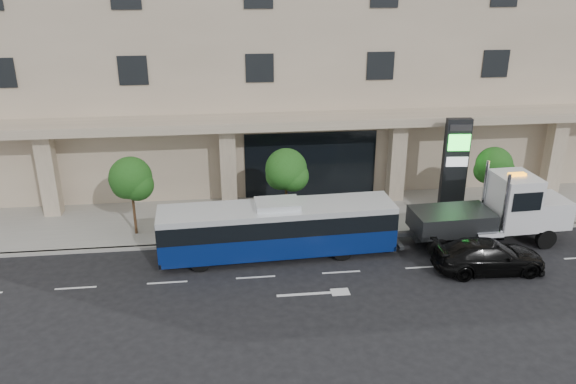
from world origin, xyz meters
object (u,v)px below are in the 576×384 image
object	(u,v)px
black_sedan	(489,256)
signage_pylon	(455,166)
city_bus	(277,228)
tow_truck	(497,213)

from	to	relation	value
black_sedan	signage_pylon	bearing A→B (deg)	-4.77
city_bus	tow_truck	bearing A→B (deg)	-2.42
black_sedan	city_bus	bearing A→B (deg)	76.23
city_bus	black_sedan	distance (m)	10.02
city_bus	tow_truck	xyz separation A→B (m)	(11.18, 0.03, 0.23)
city_bus	black_sedan	size ratio (longest dim) A/B	2.22
city_bus	signage_pylon	xyz separation A→B (m)	(10.37, 3.83, 1.48)
city_bus	black_sedan	xyz separation A→B (m)	(9.63, -2.68, -0.72)
black_sedan	tow_truck	bearing A→B (deg)	-27.99
city_bus	signage_pylon	bearing A→B (deg)	17.71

